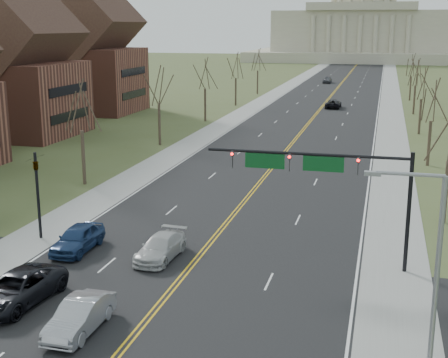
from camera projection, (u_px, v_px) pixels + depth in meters
The scene contains 28 objects.
road at pixel (332, 95), 130.66m from camera, with size 20.00×380.00×0.01m, color black.
cross_road at pixel (162, 301), 32.87m from camera, with size 120.00×14.00×0.01m, color black.
sidewalk_left at pixel (275, 93), 133.56m from camera, with size 4.00×380.00×0.03m, color gray.
sidewalk_right at pixel (391, 97), 127.76m from camera, with size 4.00×380.00×0.03m, color gray.
center_line at pixel (332, 95), 130.66m from camera, with size 0.42×380.00×0.01m, color gold.
edge_line_left at pixel (285, 94), 133.03m from camera, with size 0.15×380.00×0.01m, color silver.
edge_line_right at pixel (380, 96), 128.29m from camera, with size 0.15×380.00×0.01m, color silver.
capitol at pixel (362, 26), 258.83m from camera, with size 90.00×60.00×50.00m.
signal_mast at pixel (322, 172), 36.74m from camera, with size 12.12×0.44×7.20m.
signal_left at pixel (37, 186), 41.82m from camera, with size 0.32×0.36×6.00m.
street_light at pixel (429, 275), 22.90m from camera, with size 2.90×0.25×9.07m.
tree_l_0 at pixel (81, 109), 55.65m from camera, with size 3.96×3.96×9.00m.
tree_r_1 at pixel (432, 103), 63.29m from camera, with size 3.74×3.74×8.50m.
tree_l_1 at pixel (159, 88), 74.45m from camera, with size 3.96×3.96×9.00m.
tree_r_2 at pixel (422, 85), 82.09m from camera, with size 3.74×3.74×8.50m.
tree_l_2 at pixel (205, 75), 93.26m from camera, with size 3.96×3.96×9.00m.
tree_r_3 at pixel (416, 74), 100.90m from camera, with size 3.74×3.74×8.50m.
tree_l_3 at pixel (236, 67), 112.07m from camera, with size 3.96×3.96×9.00m.
tree_r_4 at pixel (412, 66), 119.71m from camera, with size 3.74×3.74×8.50m.
tree_l_4 at pixel (258, 61), 130.87m from camera, with size 3.96×3.96×9.00m.
bldg_left_mid at pixel (15, 70), 80.91m from camera, with size 15.10×14.28×20.75m.
bldg_left_far at pixel (85, 54), 103.72m from camera, with size 17.10×14.28×23.25m.
car_sb_inner_lead at pixel (80, 316), 29.48m from camera, with size 1.65×4.74×1.56m, color #A2A3AA.
car_sb_outer_lead at pixel (17, 289), 32.41m from camera, with size 2.78×6.02×1.67m, color black.
car_sb_inner_second at pixel (161, 247), 38.79m from camera, with size 2.03×4.99×1.45m, color #B8B8B8.
car_sb_outer_second at pixel (78, 238), 40.08m from camera, with size 1.98×4.93×1.68m, color navy.
car_far_nb at pixel (333, 104), 109.99m from camera, with size 2.50×5.42×1.51m, color black.
car_far_sb at pixel (327, 80), 157.81m from camera, with size 1.95×4.84×1.65m, color #52535A.
Camera 1 is at (10.75, -22.59, 14.15)m, focal length 50.00 mm.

